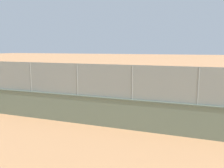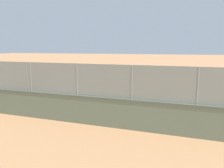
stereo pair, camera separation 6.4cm
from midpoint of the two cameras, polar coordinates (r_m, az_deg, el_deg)
The scene contains 8 objects.
ground_plane at distance 25.41m, azimuth 8.90°, elevation -1.37°, with size 260.00×260.00×0.00m, color tan.
perimeter_wall at distance 14.16m, azimuth -8.35°, elevation -6.09°, with size 27.43×1.40×1.73m.
fence_panel_on_wall at distance 13.80m, azimuth -8.52°, elevation 1.14°, with size 26.93×1.14×1.89m.
player_foreground_swinging at distance 26.23m, azimuth 4.49°, elevation 1.25°, with size 0.78×1.25×1.68m.
player_near_wall_returning at distance 23.78m, azimuth 3.16°, elevation 0.22°, with size 0.73×1.01×1.55m.
sports_ball at distance 23.58m, azimuth 5.70°, elevation 1.53°, with size 0.24×0.24×0.24m, color orange.
spare_ball_by_wall at distance 14.64m, azimuth 2.32°, elevation -8.85°, with size 0.10×0.10×0.10m, color #3399D8.
courtside_bench at distance 14.01m, azimuth 7.53°, elevation -7.98°, with size 1.61×0.44×0.87m.
Camera 2 is at (-3.97, 24.68, 4.55)m, focal length 36.99 mm.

